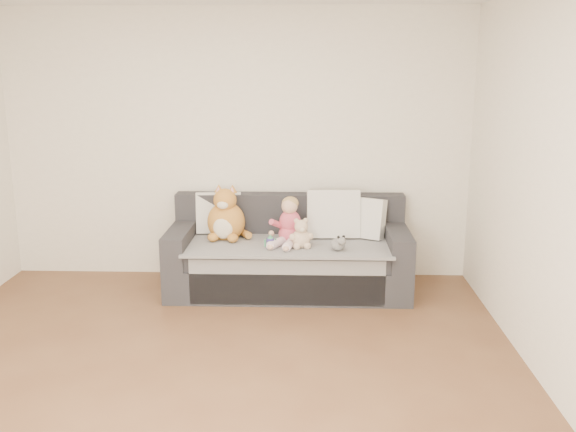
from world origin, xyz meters
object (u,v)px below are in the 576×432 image
object	(u,v)px
teddy_bear	(301,236)
sofa	(289,257)
toddler	(289,224)
sippy_cup	(270,241)
plush_cat	(226,218)

from	to	relation	value
teddy_bear	sofa	bearing A→B (deg)	104.78
toddler	teddy_bear	world-z (taller)	toddler
toddler	sippy_cup	xyz separation A→B (m)	(-0.16, -0.18, -0.12)
plush_cat	sippy_cup	distance (m)	0.55
teddy_bear	sippy_cup	distance (m)	0.28
sofa	teddy_bear	world-z (taller)	sofa
plush_cat	teddy_bear	distance (m)	0.76
sofa	plush_cat	bearing A→B (deg)	176.39
sofa	toddler	bearing A→B (deg)	-88.64
plush_cat	teddy_bear	size ratio (longest dim) A/B	1.96
sofa	plush_cat	world-z (taller)	plush_cat
sippy_cup	teddy_bear	bearing A→B (deg)	7.26
plush_cat	sippy_cup	bearing A→B (deg)	-29.64
teddy_bear	sippy_cup	bearing A→B (deg)	175.99
teddy_bear	toddler	bearing A→B (deg)	117.44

